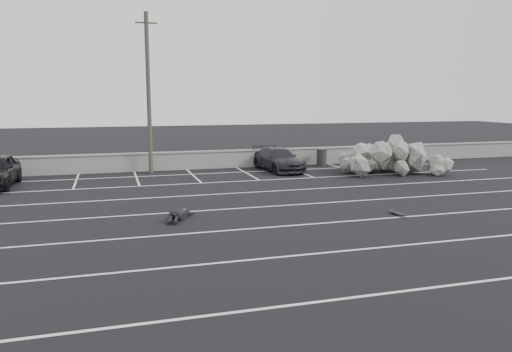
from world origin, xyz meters
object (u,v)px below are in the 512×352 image
object	(u,v)px
utility_pole	(149,93)
skateboard	(398,213)
trash_bin	(322,157)
riprap_pile	(385,164)
person	(181,212)
car_right	(279,159)

from	to	relation	value
utility_pole	skateboard	world-z (taller)	utility_pole
skateboard	trash_bin	bearing A→B (deg)	73.09
utility_pole	riprap_pile	world-z (taller)	utility_pole
riprap_pile	person	xyz separation A→B (m)	(-12.46, -7.22, -0.32)
car_right	utility_pole	distance (m)	8.17
trash_bin	person	world-z (taller)	trash_bin
car_right	skateboard	world-z (taller)	car_right
riprap_pile	person	bearing A→B (deg)	-149.92
car_right	riprap_pile	xyz separation A→B (m)	(5.43, -2.57, -0.12)
trash_bin	riprap_pile	xyz separation A→B (m)	(2.22, -3.74, -0.00)
person	trash_bin	bearing A→B (deg)	71.49
skateboard	car_right	bearing A→B (deg)	87.49
riprap_pile	car_right	bearing A→B (deg)	154.69
car_right	trash_bin	distance (m)	3.43
riprap_pile	skateboard	size ratio (longest dim) A/B	7.76
trash_bin	skateboard	distance (m)	13.14
trash_bin	person	size ratio (longest dim) A/B	0.46
utility_pole	person	distance (m)	11.80
riprap_pile	skateboard	world-z (taller)	riprap_pile
utility_pole	skateboard	distance (m)	15.63
utility_pole	skateboard	bearing A→B (deg)	-59.32
car_right	trash_bin	xyz separation A→B (m)	(3.22, 1.17, -0.12)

